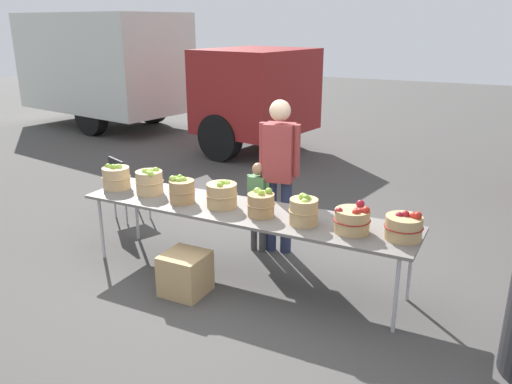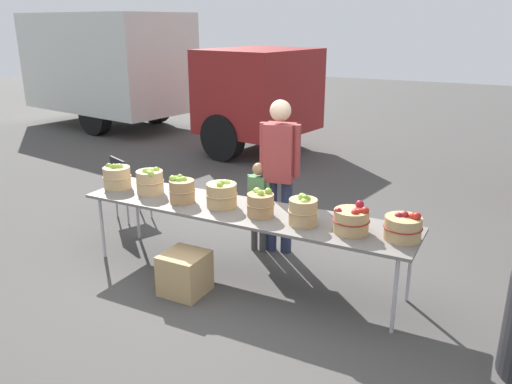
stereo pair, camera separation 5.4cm
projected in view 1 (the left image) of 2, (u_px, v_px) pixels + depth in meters
name	position (u px, v px, depth m)	size (l,w,h in m)	color
ground_plane	(243.00, 277.00, 5.39)	(40.00, 40.00, 0.00)	#474442
market_table	(243.00, 213.00, 5.17)	(3.50, 0.76, 0.75)	slate
apple_basket_green_0	(116.00, 177.00, 5.79)	(0.32, 0.32, 0.29)	tan
apple_basket_green_1	(149.00, 181.00, 5.61)	(0.31, 0.31, 0.30)	tan
apple_basket_green_2	(182.00, 190.00, 5.34)	(0.28, 0.28, 0.29)	#A87F51
apple_basket_green_3	(222.00, 195.00, 5.20)	(0.33, 0.33, 0.29)	tan
apple_basket_green_4	(261.00, 204.00, 4.96)	(0.28, 0.28, 0.27)	#A87F51
apple_basket_green_5	(304.00, 210.00, 4.75)	(0.28, 0.28, 0.30)	tan
apple_basket_red_0	(353.00, 220.00, 4.58)	(0.33, 0.33, 0.27)	tan
apple_basket_red_1	(404.00, 227.00, 4.44)	(0.34, 0.34, 0.26)	tan
vendor_adult	(279.00, 165.00, 5.68)	(0.46, 0.28, 1.76)	#262D4C
child_customer	(258.00, 200.00, 5.82)	(0.28, 0.14, 1.06)	#3F3F3F
box_truck	(134.00, 69.00, 12.11)	(7.95, 3.39, 2.75)	silver
folding_chair	(126.00, 183.00, 6.81)	(0.53, 0.53, 0.86)	black
produce_crate	(185.00, 273.00, 5.02)	(0.41, 0.41, 0.41)	tan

